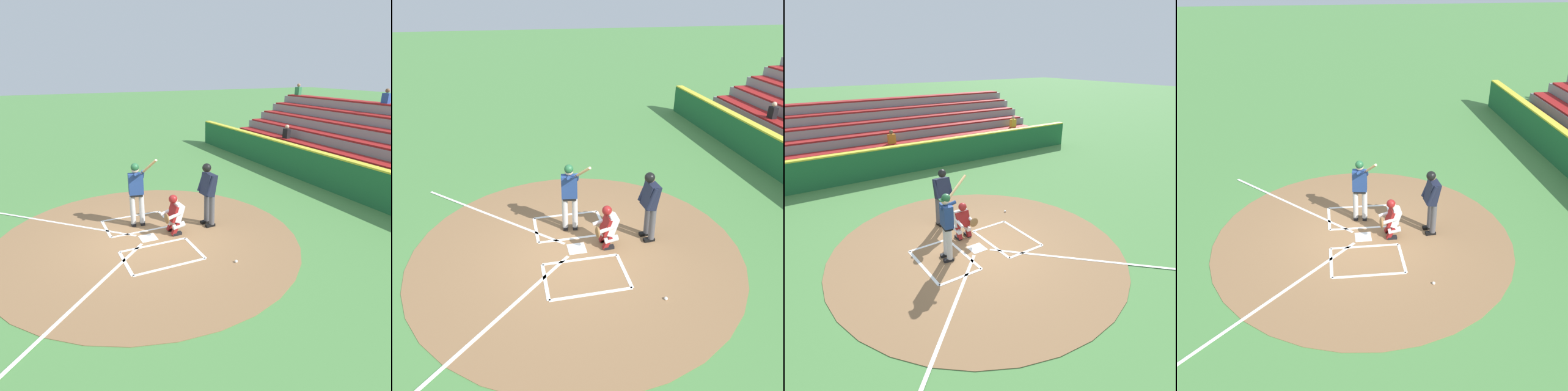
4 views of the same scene
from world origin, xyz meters
TOP-DOWN VIEW (x-y plane):
  - ground_plane at (0.00, 0.00)m, footprint 120.00×120.00m
  - dirt_circle at (0.00, 0.00)m, footprint 8.00×8.00m
  - home_plate_and_chalk at (0.00, 0.88)m, footprint 7.93×4.91m
  - batter at (0.90, -0.01)m, footprint 1.01×0.60m
  - catcher at (-0.02, -0.77)m, footprint 0.59×0.60m
  - plate_umpire at (0.08, -1.85)m, footprint 0.60×0.44m
  - baseball at (-2.12, -1.47)m, footprint 0.07×0.07m

SIDE VIEW (x-z plane):
  - ground_plane at x=0.00m, z-range 0.00..0.00m
  - dirt_circle at x=0.00m, z-range 0.00..0.01m
  - home_plate_and_chalk at x=0.00m, z-range 0.01..0.02m
  - baseball at x=-2.12m, z-range 0.00..0.07m
  - catcher at x=-0.02m, z-range 0.02..1.15m
  - plate_umpire at x=0.08m, z-range 0.14..2.01m
  - batter at x=0.90m, z-range 0.04..2.16m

